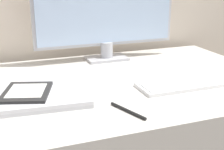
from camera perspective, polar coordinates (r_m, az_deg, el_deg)
monitor at (r=1.37m, az=-1.08°, el=13.18°), size 0.64×0.11×0.48m
keyboard at (r=1.11m, az=12.58°, el=-1.69°), size 0.31×0.12×0.01m
laptop at (r=1.00m, az=-13.93°, el=-3.68°), size 0.34×0.27×0.02m
ereader at (r=1.00m, az=-15.33°, el=-3.00°), size 0.18×0.20×0.01m
pen at (r=0.89m, az=2.92°, el=-6.55°), size 0.06×0.13×0.01m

